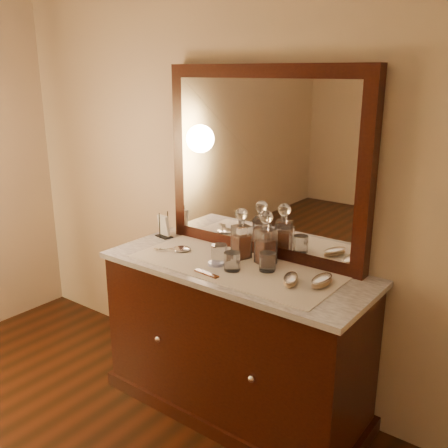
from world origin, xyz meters
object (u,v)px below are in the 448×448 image
Objects in this scene: comb at (207,273)px; decanter_right at (266,243)px; decanter_left at (241,239)px; brush_far at (322,281)px; mirror_frame at (264,163)px; brush_near at (291,279)px; dresser_cabinet at (235,341)px; pin_dish at (216,263)px; napkin_rack at (164,227)px; hand_mirror_outer at (178,248)px; hand_mirror_inner at (179,249)px.

decanter_right is at bearing 69.53° from comb.
decanter_left is 1.67× the size of brush_far.
mirror_frame reaches higher than brush_far.
brush_near is at bearing -39.08° from mirror_frame.
comb is at bearing -156.50° from brush_far.
dresser_cabinet is 0.56m from decanter_left.
pin_dish is 0.30× the size of decanter_left.
napkin_rack is (-0.58, 0.31, 0.05)m from comb.
brush_near is (0.34, -0.28, -0.48)m from mirror_frame.
napkin_rack is at bearing 178.53° from decanter_left.
dresser_cabinet is at bearing 0.82° from hand_mirror_outer.
comb is 0.66m from napkin_rack.
napkin_rack reaches higher than hand_mirror_inner.
comb reaches higher than dresser_cabinet.
pin_dish is 0.56m from brush_far.
brush_far reaches higher than brush_near.
brush_far reaches higher than hand_mirror_outer.
mirror_frame reaches higher than hand_mirror_outer.
comb is 0.42m from brush_near.
decanter_left is 0.37m from hand_mirror_inner.
dresser_cabinet is 16.77× the size of pin_dish.
comb is 0.38m from hand_mirror_inner.
napkin_rack is 0.87× the size of hand_mirror_outer.
mirror_frame reaches higher than hand_mirror_inner.
mirror_frame is at bearing 32.36° from hand_mirror_outer.
napkin_rack is at bearing -169.01° from mirror_frame.
hand_mirror_inner is at bearing -30.09° from napkin_rack.
decanter_left is at bearing 159.63° from brush_near.
hand_mirror_outer is at bearing 170.60° from pin_dish.
napkin_rack reaches higher than hand_mirror_outer.
hand_mirror_outer is at bearing -179.18° from dresser_cabinet.
decanter_right reaches higher than brush_near.
pin_dish is (-0.08, -0.06, 0.45)m from dresser_cabinet.
brush_near is 0.81× the size of hand_mirror_inner.
mirror_frame is 0.68m from hand_mirror_outer.
hand_mirror_outer is (-0.40, -0.01, 0.45)m from dresser_cabinet.
brush_near is 0.14m from brush_far.
pin_dish reaches higher than comb.
hand_mirror_inner is (-0.38, -0.26, -0.49)m from mirror_frame.
hand_mirror_outer is (-0.50, -0.12, -0.10)m from decanter_right.
dresser_cabinet is at bearing -11.22° from napkin_rack.
pin_dish is at bearing -137.79° from decanter_right.
brush_far is at bearing 2.77° from hand_mirror_outer.
mirror_frame reaches higher than napkin_rack.
decanter_right is 1.60× the size of hand_mirror_outer.
brush_far is (0.36, -0.08, -0.09)m from decanter_right.
mirror_frame is at bearing 90.00° from dresser_cabinet.
hand_mirror_outer is (-0.87, -0.04, -0.01)m from brush_far.
napkin_rack reaches higher than brush_far.
decanter_left reaches higher than napkin_rack.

